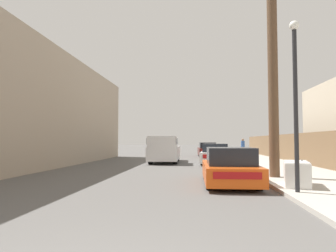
{
  "coord_description": "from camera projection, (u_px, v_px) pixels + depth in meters",
  "views": [
    {
      "loc": [
        0.84,
        -1.96,
        1.51
      ],
      "look_at": [
        -0.24,
        9.33,
        2.07
      ],
      "focal_mm": 32.0,
      "sensor_mm": 36.0,
      "label": 1
    }
  ],
  "objects": [
    {
      "name": "parked_sports_car_red",
      "position": [
        229.0,
        168.0,
        10.36
      ],
      "size": [
        1.77,
        4.15,
        1.28
      ],
      "rotation": [
        0.0,
        0.0,
        0.01
      ],
      "color": "#E05114",
      "rests_on": "ground"
    },
    {
      "name": "discarded_fridge",
      "position": [
        297.0,
        173.0,
        9.28
      ],
      "size": [
        1.06,
        1.68,
        0.77
      ],
      "rotation": [
        0.0,
        0.0,
        -0.25
      ],
      "color": "white",
      "rests_on": "sidewalk_curb"
    },
    {
      "name": "building_left_block",
      "position": [
        4.0,
        109.0,
        17.23
      ],
      "size": [
        7.0,
        24.05,
        6.71
      ],
      "primitive_type": "cube",
      "color": "tan",
      "rests_on": "ground"
    },
    {
      "name": "sidewalk_curb",
      "position": [
        251.0,
        158.0,
        24.81
      ],
      "size": [
        4.2,
        63.0,
        0.12
      ],
      "primitive_type": "cube",
      "color": "#ADA89E",
      "rests_on": "ground"
    },
    {
      "name": "car_parked_far",
      "position": [
        207.0,
        150.0,
        29.13
      ],
      "size": [
        1.86,
        4.67,
        1.34
      ],
      "rotation": [
        0.0,
        0.0,
        0.04
      ],
      "color": "#5B1E19",
      "rests_on": "ground"
    },
    {
      "name": "pedestrian",
      "position": [
        243.0,
        147.0,
        28.32
      ],
      "size": [
        0.34,
        0.34,
        1.61
      ],
      "color": "#282D42",
      "rests_on": "sidewalk_curb"
    },
    {
      "name": "car_parked_mid",
      "position": [
        215.0,
        154.0,
        19.65
      ],
      "size": [
        2.12,
        4.64,
        1.32
      ],
      "rotation": [
        0.0,
        0.0,
        -0.07
      ],
      "color": "silver",
      "rests_on": "ground"
    },
    {
      "name": "pickup_truck",
      "position": [
        164.0,
        150.0,
        20.58
      ],
      "size": [
        2.01,
        5.38,
        1.8
      ],
      "rotation": [
        0.0,
        0.0,
        3.16
      ],
      "color": "silver",
      "rests_on": "ground"
    },
    {
      "name": "wooden_fence",
      "position": [
        297.0,
        148.0,
        19.09
      ],
      "size": [
        0.08,
        34.59,
        1.87
      ],
      "primitive_type": "cube",
      "color": "brown",
      "rests_on": "sidewalk_curb"
    },
    {
      "name": "utility_pole",
      "position": [
        273.0,
        55.0,
        11.74
      ],
      "size": [
        1.8,
        0.38,
        9.39
      ],
      "color": "brown",
      "rests_on": "sidewalk_curb"
    },
    {
      "name": "street_lamp",
      "position": [
        295.0,
        92.0,
        8.23
      ],
      "size": [
        0.26,
        0.26,
        4.73
      ],
      "color": "#232326",
      "rests_on": "sidewalk_curb"
    }
  ]
}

